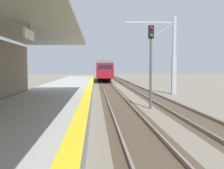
# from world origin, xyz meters

# --- Properties ---
(station_platform) EXTENTS (5.00, 80.00, 0.91)m
(station_platform) POSITION_xyz_m (-2.50, 16.00, 0.45)
(station_platform) COLOR #A8A8A3
(station_platform) RESTS_ON ground
(track_pair_nearest_platform) EXTENTS (2.34, 120.00, 0.16)m
(track_pair_nearest_platform) POSITION_xyz_m (1.90, 20.00, 0.05)
(track_pair_nearest_platform) COLOR #4C3D2D
(track_pair_nearest_platform) RESTS_ON ground
(track_pair_middle) EXTENTS (2.34, 120.00, 0.16)m
(track_pair_middle) POSITION_xyz_m (5.30, 20.00, 0.05)
(track_pair_middle) COLOR #4C3D2D
(track_pair_middle) RESTS_ON ground
(approaching_train) EXTENTS (2.93, 19.60, 4.76)m
(approaching_train) POSITION_xyz_m (1.90, 53.38, 2.18)
(approaching_train) COLOR maroon
(approaching_train) RESTS_ON ground
(rail_signal_post) EXTENTS (0.32, 0.34, 5.20)m
(rail_signal_post) POSITION_xyz_m (3.73, 16.75, 3.19)
(rail_signal_post) COLOR #4C4C4C
(rail_signal_post) RESTS_ON ground
(catenary_pylon_far_side) EXTENTS (5.00, 0.40, 7.50)m
(catenary_pylon_far_side) POSITION_xyz_m (7.58, 25.63, 3.60)
(catenary_pylon_far_side) COLOR #9EA3A8
(catenary_pylon_far_side) RESTS_ON ground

